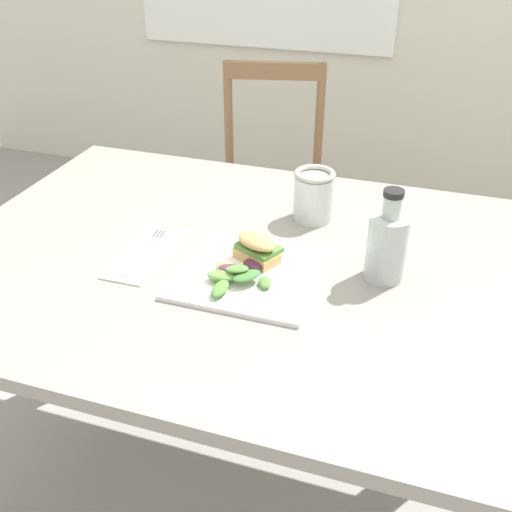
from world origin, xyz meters
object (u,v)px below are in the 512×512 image
object	(u,v)px
plate_lunch	(250,273)
mason_jar_iced_tea	(314,198)
chair_wooden_far	(270,187)
dining_table	(244,304)
sandwich_half_front	(257,248)
fork_on_napkin	(149,248)
bottle_cold_brew	(386,249)

from	to	relation	value
plate_lunch	mason_jar_iced_tea	bearing A→B (deg)	77.08
mason_jar_iced_tea	chair_wooden_far	bearing A→B (deg)	113.72
dining_table	sandwich_half_front	bearing A→B (deg)	-26.05
fork_on_napkin	sandwich_half_front	bearing A→B (deg)	4.59
dining_table	mason_jar_iced_tea	bearing A→B (deg)	65.70
chair_wooden_far	fork_on_napkin	bearing A→B (deg)	-88.55
dining_table	sandwich_half_front	world-z (taller)	sandwich_half_front
dining_table	plate_lunch	bearing A→B (deg)	-60.40
sandwich_half_front	fork_on_napkin	bearing A→B (deg)	-175.41
dining_table	chair_wooden_far	world-z (taller)	chair_wooden_far
fork_on_napkin	mason_jar_iced_tea	world-z (taller)	mason_jar_iced_tea
dining_table	fork_on_napkin	size ratio (longest dim) A/B	6.82
fork_on_napkin	mason_jar_iced_tea	xyz separation A→B (m)	(0.30, 0.25, 0.05)
chair_wooden_far	dining_table	bearing A→B (deg)	-76.58
sandwich_half_front	mason_jar_iced_tea	distance (m)	0.24
chair_wooden_far	fork_on_napkin	size ratio (longest dim) A/B	4.68
chair_wooden_far	fork_on_napkin	world-z (taller)	chair_wooden_far
plate_lunch	mason_jar_iced_tea	distance (m)	0.28
chair_wooden_far	bottle_cold_brew	distance (m)	1.12
sandwich_half_front	fork_on_napkin	world-z (taller)	sandwich_half_front
mason_jar_iced_tea	fork_on_napkin	bearing A→B (deg)	-139.98
plate_lunch	sandwich_half_front	distance (m)	0.05
plate_lunch	fork_on_napkin	bearing A→B (deg)	174.37
plate_lunch	fork_on_napkin	size ratio (longest dim) A/B	1.47
chair_wooden_far	fork_on_napkin	distance (m)	1.02
plate_lunch	fork_on_napkin	world-z (taller)	plate_lunch
sandwich_half_front	mason_jar_iced_tea	bearing A→B (deg)	75.20
fork_on_napkin	bottle_cold_brew	bearing A→B (deg)	6.02
plate_lunch	bottle_cold_brew	bearing A→B (deg)	16.43
plate_lunch	sandwich_half_front	size ratio (longest dim) A/B	2.58
sandwich_half_front	bottle_cold_brew	xyz separation A→B (m)	(0.25, 0.03, 0.03)
chair_wooden_far	plate_lunch	bearing A→B (deg)	-75.53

